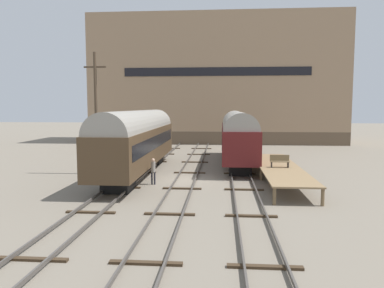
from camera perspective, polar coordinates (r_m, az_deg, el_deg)
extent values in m
plane|color=slate|center=(28.09, -0.88, -5.57)|extent=(200.00, 200.00, 0.00)
cube|color=#4C4742|center=(28.91, -10.51, -4.98)|extent=(0.08, 60.00, 0.16)
cube|color=#4C4742|center=(28.58, -7.71, -5.06)|extent=(0.08, 60.00, 0.16)
cube|color=#3D2D1E|center=(15.15, -23.14, -15.85)|extent=(2.60, 0.24, 0.10)
cube|color=#3D2D1E|center=(20.36, -15.18, -10.01)|extent=(2.60, 0.24, 0.10)
cube|color=#3D2D1E|center=(25.92, -10.69, -6.52)|extent=(2.60, 0.24, 0.10)
cube|color=#3D2D1E|center=(31.63, -7.83, -4.25)|extent=(2.60, 0.24, 0.10)
cube|color=#3D2D1E|center=(37.44, -5.87, -2.68)|extent=(2.60, 0.24, 0.10)
cube|color=#3D2D1E|center=(43.30, -4.44, -1.53)|extent=(2.60, 0.24, 0.10)
cube|color=#3D2D1E|center=(49.19, -3.35, -0.65)|extent=(2.60, 0.24, 0.10)
cube|color=#3D2D1E|center=(55.11, -2.49, 0.04)|extent=(2.60, 0.24, 0.10)
cube|color=#4C4742|center=(28.13, -2.34, -5.18)|extent=(0.08, 60.00, 0.16)
cube|color=#4C4742|center=(28.00, 0.59, -5.23)|extent=(0.08, 60.00, 0.16)
cube|color=#3D2D1E|center=(13.82, -7.05, -17.56)|extent=(2.60, 0.24, 0.10)
cube|color=#3D2D1E|center=(19.39, -3.43, -10.61)|extent=(2.60, 0.24, 0.10)
cube|color=#3D2D1E|center=(25.16, -1.53, -6.79)|extent=(2.60, 0.24, 0.10)
cube|color=#3D2D1E|center=(31.02, -0.35, -4.40)|extent=(2.60, 0.24, 0.10)
cube|color=#3D2D1E|center=(36.92, 0.44, -2.77)|extent=(2.60, 0.24, 0.10)
cube|color=#3D2D1E|center=(42.85, 1.02, -1.59)|extent=(2.60, 0.24, 0.10)
cube|color=#3D2D1E|center=(48.80, 1.45, -0.69)|extent=(2.60, 0.24, 0.10)
cube|color=#3D2D1E|center=(54.76, 1.79, 0.01)|extent=(2.60, 0.24, 0.10)
cube|color=#4C4742|center=(27.95, 6.11, -5.29)|extent=(0.08, 60.00, 0.16)
cube|color=#4C4742|center=(28.03, 9.06, -5.29)|extent=(0.08, 60.00, 0.16)
cube|color=#3D2D1E|center=(13.65, 11.05, -17.92)|extent=(2.60, 0.24, 0.10)
cube|color=#3D2D1E|center=(19.27, 9.01, -10.78)|extent=(2.60, 0.24, 0.10)
cube|color=#3D2D1E|center=(25.07, 7.95, -6.89)|extent=(2.60, 0.24, 0.10)
cube|color=#3D2D1E|center=(30.95, 7.29, -4.47)|extent=(2.60, 0.24, 0.10)
cube|color=#3D2D1E|center=(36.86, 6.85, -2.82)|extent=(2.60, 0.24, 0.10)
cube|color=#3D2D1E|center=(42.80, 6.53, -1.63)|extent=(2.60, 0.24, 0.10)
cube|color=#3D2D1E|center=(48.75, 6.29, -0.73)|extent=(2.60, 0.24, 0.10)
cube|color=#3D2D1E|center=(54.72, 6.10, -0.03)|extent=(2.60, 0.24, 0.10)
cube|color=black|center=(41.83, 6.58, -1.18)|extent=(1.80, 2.40, 1.00)
cube|color=black|center=(30.98, 7.29, -3.62)|extent=(1.80, 2.40, 1.00)
cube|color=#5B1919|center=(36.19, 6.92, 0.63)|extent=(2.94, 16.88, 2.63)
cube|color=black|center=(36.16, 6.93, 1.13)|extent=(2.98, 15.53, 0.95)
cylinder|color=gray|center=(36.10, 6.94, 2.72)|extent=(2.79, 16.54, 2.79)
cube|color=black|center=(36.53, -6.12, -2.18)|extent=(1.80, 2.40, 1.00)
cube|color=black|center=(25.19, -11.10, -5.84)|extent=(1.80, 2.40, 1.00)
cube|color=#4C3823|center=(30.57, -8.20, -0.20)|extent=(3.03, 18.15, 2.75)
cube|color=black|center=(30.54, -8.21, 0.42)|extent=(3.07, 16.70, 0.99)
cylinder|color=gray|center=(30.46, -8.24, 2.38)|extent=(2.88, 17.79, 2.88)
cube|color=#8C704C|center=(28.65, 13.14, -3.43)|extent=(2.94, 14.56, 0.10)
cylinder|color=brown|center=(21.64, 12.45, -7.82)|extent=(0.20, 0.20, 0.97)
cylinder|color=brown|center=(22.15, 19.29, -7.69)|extent=(0.20, 0.20, 0.97)
cylinder|color=brown|center=(35.58, 9.31, -2.46)|extent=(0.20, 0.20, 0.97)
cylinder|color=brown|center=(35.90, 13.52, -2.47)|extent=(0.20, 0.20, 0.97)
cylinder|color=brown|center=(28.57, 10.49, -4.49)|extent=(0.20, 0.20, 0.97)
cylinder|color=brown|center=(28.96, 15.71, -4.47)|extent=(0.20, 0.20, 0.97)
cube|color=brown|center=(28.09, 13.23, -2.62)|extent=(1.40, 0.40, 0.06)
cube|color=brown|center=(28.22, 13.19, -2.06)|extent=(1.40, 0.06, 0.45)
cube|color=black|center=(28.04, 12.02, -3.08)|extent=(0.06, 0.40, 0.40)
cube|color=black|center=(28.22, 14.42, -3.08)|extent=(0.06, 0.40, 0.40)
cylinder|color=#282833|center=(26.73, -6.14, -5.22)|extent=(0.12, 0.12, 0.89)
cylinder|color=#282833|center=(26.69, -5.71, -5.23)|extent=(0.12, 0.12, 0.89)
cylinder|color=gray|center=(26.57, -5.94, -3.50)|extent=(0.32, 0.32, 0.74)
sphere|color=tan|center=(26.50, -5.95, -2.45)|extent=(0.24, 0.24, 0.24)
cylinder|color=#473828|center=(31.24, -14.41, 4.46)|extent=(0.24, 0.24, 9.82)
cube|color=#473828|center=(31.39, -14.58, 11.29)|extent=(1.80, 0.12, 0.12)
cube|color=brown|center=(59.73, 3.74, 1.34)|extent=(37.78, 11.49, 1.90)
cube|color=#9E7F60|center=(59.76, 3.80, 10.45)|extent=(37.78, 11.49, 17.08)
cube|color=black|center=(53.99, 3.72, 10.96)|extent=(26.45, 0.10, 1.20)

